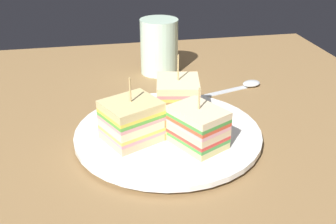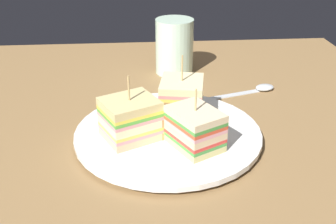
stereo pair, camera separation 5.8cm
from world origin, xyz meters
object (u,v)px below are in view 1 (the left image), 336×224
plate (168,134)px  drinking_glass (159,50)px  sandwich_wedge_0 (132,121)px  sandwich_wedge_2 (178,98)px  sandwich_wedge_1 (198,127)px  spoon (244,85)px  chip_pile (169,124)px

plate → drinking_glass: size_ratio=2.48×
sandwich_wedge_0 → sandwich_wedge_2: bearing=12.7°
sandwich_wedge_1 → sandwich_wedge_2: sandwich_wedge_2 is taller
sandwich_wedge_1 → spoon: (-20.35, 14.41, -3.70)cm
drinking_glass → sandwich_wedge_2: bearing=-2.4°
sandwich_wedge_0 → drinking_glass: size_ratio=0.85×
sandwich_wedge_2 → chip_pile: 5.93cm
sandwich_wedge_0 → spoon: size_ratio=0.69×
sandwich_wedge_0 → sandwich_wedge_1: bearing=-46.0°
sandwich_wedge_0 → drinking_glass: (-28.18, 8.67, 0.30)cm
sandwich_wedge_2 → spoon: size_ratio=0.73×
plate → sandwich_wedge_0: sandwich_wedge_0 is taller
sandwich_wedge_2 → spoon: 19.14cm
spoon → drinking_glass: drinking_glass is taller
chip_pile → spoon: bearing=133.0°
sandwich_wedge_1 → drinking_glass: 31.24cm
plate → spoon: size_ratio=2.03×
sandwich_wedge_1 → sandwich_wedge_2: bearing=-24.0°
sandwich_wedge_0 → sandwich_wedge_1: size_ratio=1.05×
chip_pile → drinking_glass: drinking_glass is taller
sandwich_wedge_0 → sandwich_wedge_2: 9.94cm
sandwich_wedge_0 → chip_pile: 5.73cm
sandwich_wedge_2 → drinking_glass: (-21.95, 0.93, 0.33)cm
sandwich_wedge_0 → sandwich_wedge_2: (-6.23, 7.74, -0.02)cm
sandwich_wedge_0 → chip_pile: size_ratio=1.15×
sandwich_wedge_1 → spoon: 25.21cm
sandwich_wedge_0 → chip_pile: (-1.02, 5.41, -1.59)cm
plate → drinking_glass: (-26.81, 3.40, 3.72)cm
plate → sandwich_wedge_0: bearing=-75.5°
sandwich_wedge_0 → sandwich_wedge_1: sandwich_wedge_0 is taller
sandwich_wedge_2 → drinking_glass: 21.97cm
sandwich_wedge_0 → drinking_glass: bearing=46.7°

